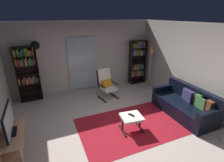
{
  "coord_description": "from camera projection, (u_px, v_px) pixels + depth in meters",
  "views": [
    {
      "loc": [
        -1.55,
        -3.38,
        2.8
      ],
      "look_at": [
        0.35,
        1.06,
        0.91
      ],
      "focal_mm": 27.33,
      "sensor_mm": 36.0,
      "label": 1
    }
  ],
  "objects": [
    {
      "name": "leather_sofa",
      "position": [
        185.0,
        105.0,
        5.02
      ],
      "size": [
        0.83,
        1.9,
        0.84
      ],
      "color": "black",
      "rests_on": "ground"
    },
    {
      "name": "wall_back",
      "position": [
        85.0,
        57.0,
        6.5
      ],
      "size": [
        5.6,
        0.06,
        2.6
      ],
      "primitive_type": "cube",
      "color": "beige",
      "rests_on": "ground"
    },
    {
      "name": "wall_clock",
      "position": [
        35.0,
        45.0,
        5.62
      ],
      "size": [
        0.29,
        0.03,
        0.29
      ],
      "color": "silver"
    },
    {
      "name": "wall_right",
      "position": [
        200.0,
        69.0,
        5.0
      ],
      "size": [
        0.06,
        6.0,
        2.6
      ],
      "primitive_type": "cube",
      "color": "beige",
      "rests_on": "ground"
    },
    {
      "name": "ottoman",
      "position": [
        132.0,
        118.0,
        4.32
      ],
      "size": [
        0.57,
        0.53,
        0.41
      ],
      "color": "white",
      "rests_on": "ground"
    },
    {
      "name": "lounge_armchair",
      "position": [
        106.0,
        83.0,
        6.02
      ],
      "size": [
        0.66,
        0.73,
        1.02
      ],
      "color": "black",
      "rests_on": "ground"
    },
    {
      "name": "tv_remote",
      "position": [
        132.0,
        115.0,
        4.31
      ],
      "size": [
        0.07,
        0.15,
        0.02
      ],
      "primitive_type": "cube",
      "rotation": [
        0.0,
        0.0,
        0.2
      ],
      "color": "black",
      "rests_on": "ottoman"
    },
    {
      "name": "glass_door_panel",
      "position": [
        83.0,
        64.0,
        6.49
      ],
      "size": [
        1.1,
        0.01,
        2.0
      ],
      "primitive_type": "cube",
      "color": "silver"
    },
    {
      "name": "cell_phone",
      "position": [
        131.0,
        115.0,
        4.34
      ],
      "size": [
        0.12,
        0.16,
        0.01
      ],
      "primitive_type": "cube",
      "rotation": [
        0.0,
        0.0,
        0.41
      ],
      "color": "black",
      "rests_on": "ottoman"
    },
    {
      "name": "floor_lamp_by_shelf",
      "position": [
        151.0,
        55.0,
        6.45
      ],
      "size": [
        0.22,
        0.22,
        1.72
      ],
      "color": "#A5A5AD",
      "rests_on": "ground"
    },
    {
      "name": "bookshelf_near_sofa",
      "position": [
        137.0,
        61.0,
        7.19
      ],
      "size": [
        0.68,
        0.3,
        1.82
      ],
      "color": "black",
      "rests_on": "ground"
    },
    {
      "name": "bookshelf_near_tv",
      "position": [
        27.0,
        70.0,
        5.62
      ],
      "size": [
        0.7,
        0.3,
        1.86
      ],
      "color": "black",
      "rests_on": "ground"
    },
    {
      "name": "tv_stand",
      "position": [
        13.0,
        139.0,
        3.67
      ],
      "size": [
        0.44,
        1.16,
        0.46
      ],
      "color": "tan",
      "rests_on": "ground"
    },
    {
      "name": "area_rug",
      "position": [
        129.0,
        126.0,
        4.57
      ],
      "size": [
        2.65,
        1.82,
        0.01
      ],
      "primitive_type": "cube",
      "color": "maroon",
      "rests_on": "ground"
    },
    {
      "name": "television",
      "position": [
        9.0,
        122.0,
        3.5
      ],
      "size": [
        0.2,
        0.94,
        0.59
      ],
      "color": "black",
      "rests_on": "tv_stand"
    },
    {
      "name": "ground_plane",
      "position": [
        116.0,
        128.0,
        4.49
      ],
      "size": [
        7.02,
        7.02,
        0.0
      ],
      "primitive_type": "plane",
      "color": "#C4B0A6"
    }
  ]
}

